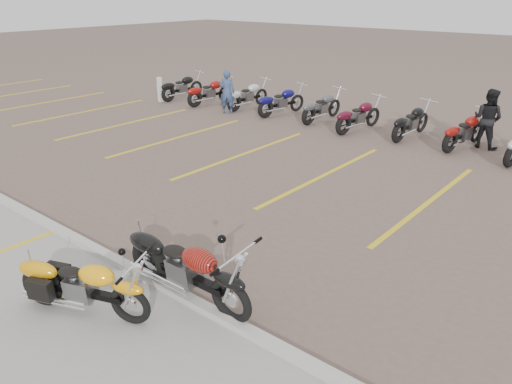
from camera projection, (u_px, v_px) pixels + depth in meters
ground at (214, 230)px, 9.74m from camera, size 100.00×100.00×0.00m
curb at (130, 268)px, 8.29m from camera, size 60.00×0.18×0.12m
parking_stripes at (325, 175)px, 12.58m from camera, size 38.00×5.50×0.01m
yellow_cruiser at (82, 287)px, 7.09m from camera, size 2.02×0.89×0.87m
flame_cruiser at (186, 270)px, 7.40m from camera, size 2.45×0.36×1.01m
person_a at (227, 92)px, 18.52m from camera, size 0.70×0.64×1.60m
person_b at (488, 119)px, 14.45m from camera, size 0.94×0.79×1.73m
bollard at (160, 90)px, 20.53m from camera, size 0.17×0.17×1.00m
bg_bike_row at (360, 114)px, 16.33m from camera, size 17.39×2.07×1.10m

